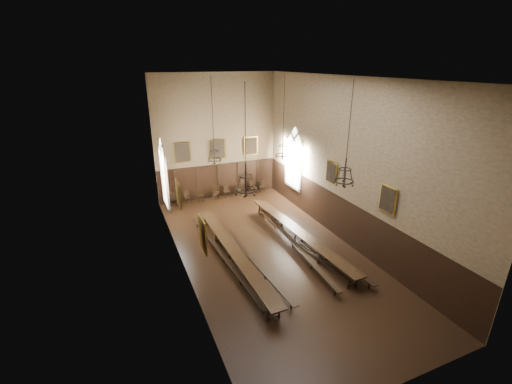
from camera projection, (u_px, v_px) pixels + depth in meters
floor at (269, 252)px, 18.51m from camera, size 9.00×18.00×0.02m
ceiling at (271, 77)px, 15.28m from camera, size 9.00×18.00×0.02m
wall_back at (217, 138)px, 24.64m from camera, size 9.00×0.02×9.00m
wall_front at (413, 267)px, 9.15m from camera, size 9.00×0.02×9.00m
wall_left at (179, 185)px, 15.25m from camera, size 0.02×18.00×9.00m
wall_right at (345, 163)px, 18.54m from camera, size 0.02×18.00×9.00m
wainscot_panelling at (269, 232)px, 18.06m from camera, size 9.00×18.00×2.50m
table_left at (234, 256)px, 17.42m from camera, size 0.85×10.10×0.79m
table_right at (299, 237)px, 19.28m from camera, size 1.25×10.02×0.78m
bench_left_outer at (223, 257)px, 17.57m from camera, size 0.88×9.52×0.43m
bench_left_inner at (244, 252)px, 17.96m from camera, size 0.98×10.00×0.45m
bench_right_inner at (293, 244)px, 18.81m from camera, size 0.85×9.44×0.43m
bench_right_outer at (312, 240)px, 19.15m from camera, size 0.85×9.73×0.44m
chair_0 at (174, 201)px, 24.43m from camera, size 0.45×0.45×0.98m
chair_1 at (188, 199)px, 24.89m from camera, size 0.47×0.47×0.90m
chair_2 at (201, 198)px, 25.11m from camera, size 0.44×0.44×0.96m
chair_3 at (216, 195)px, 25.65m from camera, size 0.48×0.48×0.95m
chair_4 at (227, 193)px, 25.96m from camera, size 0.43×0.43×0.89m
chair_5 at (238, 192)px, 26.25m from camera, size 0.44×0.44×0.90m
chair_6 at (253, 189)px, 26.70m from camera, size 0.50×0.50×0.99m
chair_7 at (262, 189)px, 26.99m from camera, size 0.40×0.40×0.86m
chandelier_back_left at (214, 154)px, 18.25m from camera, size 0.75×0.75×4.42m
chandelier_back_right at (283, 150)px, 20.15m from camera, size 0.85×0.85×4.67m
chandelier_front_left at (246, 183)px, 13.45m from camera, size 0.88×0.88×4.25m
chandelier_front_right at (345, 175)px, 15.17m from camera, size 0.87×0.87×4.50m
portrait_back_0 at (182, 153)px, 23.86m from camera, size 1.10×0.12×1.40m
portrait_back_1 at (218, 149)px, 24.81m from camera, size 1.10×0.12×1.40m
portrait_back_2 at (251, 146)px, 25.76m from camera, size 1.10×0.12×1.40m
portrait_left_0 at (179, 194)px, 16.44m from camera, size 0.12×1.00×1.30m
portrait_left_1 at (203, 235)px, 12.57m from camera, size 0.12×1.00×1.30m
portrait_right_0 at (331, 172)px, 19.64m from camera, size 0.12×1.00×1.30m
portrait_right_1 at (388, 199)px, 15.77m from camera, size 0.12×1.00×1.30m
window_right at (294, 158)px, 23.63m from camera, size 0.20×2.20×4.60m
window_left at (163, 173)px, 20.40m from camera, size 0.20×2.20×4.60m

